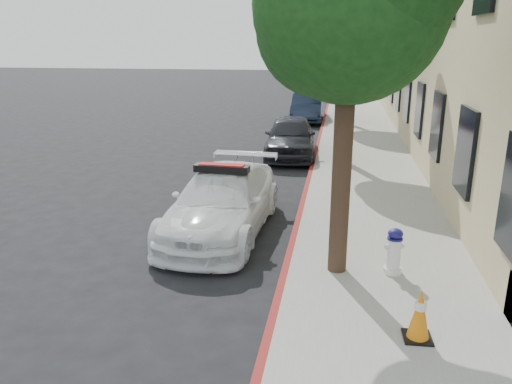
{
  "coord_description": "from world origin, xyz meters",
  "views": [
    {
      "loc": [
        2.85,
        -9.62,
        3.76
      ],
      "look_at": [
        1.32,
        -0.64,
        1.0
      ],
      "focal_mm": 35.0,
      "sensor_mm": 36.0,
      "label": 1
    }
  ],
  "objects_px": {
    "fire_hydrant": "(394,251)",
    "parked_car_mid": "(290,137)",
    "traffic_cone": "(420,315)",
    "police_car": "(223,202)",
    "parked_car_far": "(307,107)"
  },
  "relations": [
    {
      "from": "fire_hydrant",
      "to": "parked_car_mid",
      "type": "bearing_deg",
      "value": 82.33
    },
    {
      "from": "fire_hydrant",
      "to": "traffic_cone",
      "type": "height_order",
      "value": "fire_hydrant"
    },
    {
      "from": "police_car",
      "to": "parked_car_far",
      "type": "bearing_deg",
      "value": 89.96
    },
    {
      "from": "parked_car_far",
      "to": "traffic_cone",
      "type": "relative_size",
      "value": 6.01
    },
    {
      "from": "parked_car_far",
      "to": "parked_car_mid",
      "type": "bearing_deg",
      "value": -91.6
    },
    {
      "from": "police_car",
      "to": "parked_car_far",
      "type": "xyz_separation_m",
      "value": [
        0.64,
        15.2,
        0.03
      ]
    },
    {
      "from": "traffic_cone",
      "to": "parked_car_mid",
      "type": "bearing_deg",
      "value": 104.25
    },
    {
      "from": "parked_car_far",
      "to": "police_car",
      "type": "bearing_deg",
      "value": -94.0
    },
    {
      "from": "fire_hydrant",
      "to": "parked_car_far",
      "type": "bearing_deg",
      "value": 74.8
    },
    {
      "from": "traffic_cone",
      "to": "fire_hydrant",
      "type": "bearing_deg",
      "value": 94.34
    },
    {
      "from": "parked_car_mid",
      "to": "traffic_cone",
      "type": "height_order",
      "value": "parked_car_mid"
    },
    {
      "from": "police_car",
      "to": "fire_hydrant",
      "type": "xyz_separation_m",
      "value": [
        3.23,
        -1.7,
        -0.12
      ]
    },
    {
      "from": "traffic_cone",
      "to": "police_car",
      "type": "bearing_deg",
      "value": 133.27
    },
    {
      "from": "police_car",
      "to": "traffic_cone",
      "type": "bearing_deg",
      "value": -44.37
    },
    {
      "from": "police_car",
      "to": "fire_hydrant",
      "type": "distance_m",
      "value": 3.65
    }
  ]
}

